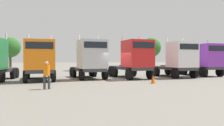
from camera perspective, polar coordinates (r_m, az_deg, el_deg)
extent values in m
plane|color=slate|center=(20.30, 0.88, -4.38)|extent=(200.00, 200.00, 0.00)
cylinder|color=silver|center=(21.59, -26.04, 2.85)|extent=(0.20, 0.20, 3.17)
cylinder|color=#333338|center=(23.42, -27.12, -1.04)|extent=(1.20, 1.20, 0.12)
cylinder|color=black|center=(19.89, -27.03, -3.16)|extent=(0.44, 1.03, 1.00)
cylinder|color=black|center=(23.14, -24.51, -2.56)|extent=(0.44, 1.03, 1.00)
cylinder|color=black|center=(24.20, -23.84, -2.40)|extent=(0.44, 1.03, 1.00)
cube|color=#333338|center=(21.14, -18.47, -1.76)|extent=(2.62, 6.21, 0.30)
cube|color=orange|center=(19.32, -18.47, 2.09)|extent=(2.57, 2.65, 2.47)
cube|color=black|center=(18.09, -18.46, 4.42)|extent=(2.10, 0.19, 0.55)
cylinder|color=silver|center=(20.75, -15.87, 2.86)|extent=(0.19, 0.19, 3.07)
cylinder|color=silver|center=(20.74, -21.12, 2.83)|extent=(0.19, 0.19, 3.07)
cylinder|color=#333338|center=(22.46, -18.49, -1.06)|extent=(1.17, 1.17, 0.12)
cylinder|color=black|center=(18.87, -15.08, -3.30)|extent=(0.42, 1.03, 1.01)
cylinder|color=black|center=(18.85, -21.78, -3.35)|extent=(0.42, 1.03, 1.01)
cylinder|color=black|center=(22.63, -15.70, -2.58)|extent=(0.42, 1.03, 1.01)
cylinder|color=black|center=(22.62, -21.28, -2.62)|extent=(0.42, 1.03, 1.01)
cylinder|color=black|center=(23.72, -15.84, -2.42)|extent=(0.42, 1.03, 1.01)
cylinder|color=black|center=(23.71, -21.16, -2.45)|extent=(0.42, 1.03, 1.01)
cube|color=#333338|center=(22.00, -6.51, -1.60)|extent=(2.85, 6.01, 0.30)
cube|color=#B7BABF|center=(20.31, -5.26, 2.33)|extent=(2.65, 2.59, 2.64)
cube|color=black|center=(19.22, -4.28, 4.78)|extent=(2.09, 0.28, 0.55)
cylinder|color=silver|center=(21.85, -3.82, 3.03)|extent=(0.20, 0.20, 3.24)
cylinder|color=silver|center=(21.36, -8.69, 3.07)|extent=(0.20, 0.20, 3.24)
cylinder|color=#333338|center=(23.23, -7.31, -0.94)|extent=(1.22, 1.22, 0.12)
cylinder|color=black|center=(20.26, -1.89, -2.97)|extent=(0.46, 1.04, 1.01)
cylinder|color=black|center=(19.63, -7.96, -3.10)|extent=(0.46, 1.04, 1.01)
cylinder|color=black|center=(23.57, -4.73, -2.40)|extent=(0.46, 1.04, 1.01)
cylinder|color=black|center=(23.03, -9.98, -2.49)|extent=(0.46, 1.04, 1.01)
cylinder|color=black|center=(24.62, -5.46, -2.25)|extent=(0.46, 1.04, 1.01)
cylinder|color=black|center=(24.11, -10.50, -2.34)|extent=(0.46, 1.04, 1.01)
cube|color=#333338|center=(22.37, 4.62, -1.28)|extent=(2.80, 6.16, 0.30)
cube|color=red|center=(20.80, 6.67, 2.45)|extent=(2.64, 2.72, 2.54)
cube|color=black|center=(19.72, 8.36, 4.69)|extent=(2.09, 0.25, 0.55)
cylinder|color=silver|center=(22.49, 7.19, 3.11)|extent=(0.20, 0.20, 3.14)
cylinder|color=silver|center=(21.67, 2.73, 3.20)|extent=(0.20, 0.20, 3.14)
cylinder|color=#333338|center=(23.56, 3.26, -0.65)|extent=(1.21, 1.21, 0.12)
cylinder|color=black|center=(20.90, 10.03, -2.71)|extent=(0.46, 1.14, 1.11)
cylinder|color=black|center=(19.87, 4.55, -2.89)|extent=(0.46, 1.14, 1.11)
cylinder|color=black|center=(24.12, 5.58, -2.20)|extent=(0.46, 1.14, 1.11)
cylinder|color=black|center=(23.23, 0.71, -2.32)|extent=(0.46, 1.14, 1.11)
cylinder|color=black|center=(25.11, 4.48, -2.06)|extent=(0.46, 1.14, 1.11)
cylinder|color=black|center=(24.26, -0.24, -2.17)|extent=(0.46, 1.14, 1.11)
cube|color=#333338|center=(24.56, 15.38, -1.27)|extent=(2.50, 6.04, 0.30)
cube|color=white|center=(23.03, 17.89, 2.10)|extent=(2.51, 2.38, 2.54)
cube|color=black|center=(22.13, 19.64, 4.07)|extent=(2.10, 0.15, 0.55)
cylinder|color=silver|center=(24.63, 17.96, 2.73)|extent=(0.19, 0.19, 3.14)
cylinder|color=silver|center=(23.58, 14.20, 2.82)|extent=(0.19, 0.19, 3.14)
cylinder|color=#333338|center=(25.66, 13.80, -0.70)|extent=(1.15, 1.15, 0.12)
cylinder|color=black|center=(23.39, 20.68, -2.45)|extent=(0.40, 1.06, 1.04)
cylinder|color=black|center=(22.09, 16.19, -2.63)|extent=(0.40, 1.06, 1.04)
cylinder|color=black|center=(26.33, 15.76, -2.03)|extent=(0.40, 1.06, 1.04)
cylinder|color=black|center=(25.18, 11.58, -2.16)|extent=(0.40, 1.06, 1.04)
cylinder|color=black|center=(27.25, 14.49, -1.92)|extent=(0.40, 1.06, 1.04)
cylinder|color=black|center=(26.15, 10.40, -2.03)|extent=(0.40, 1.06, 1.04)
cube|color=#333338|center=(27.47, 21.73, -1.07)|extent=(2.45, 5.82, 0.30)
cube|color=purple|center=(26.15, 24.11, 1.85)|extent=(2.50, 2.41, 2.48)
cube|color=black|center=(25.30, 25.88, 3.48)|extent=(2.10, 0.13, 0.55)
cylinder|color=silver|center=(27.76, 23.81, 2.42)|extent=(0.19, 0.19, 3.08)
cylinder|color=silver|center=(26.55, 20.71, 2.51)|extent=(0.19, 0.19, 3.08)
cylinder|color=#333338|center=(28.46, 20.14, -0.57)|extent=(1.15, 1.15, 0.12)
cylinder|color=black|center=(26.59, 26.51, -2.08)|extent=(0.39, 1.05, 1.04)
cylinder|color=black|center=(25.12, 22.88, -2.23)|extent=(0.39, 1.05, 1.04)
cylinder|color=black|center=(29.16, 21.84, -1.78)|extent=(0.39, 1.05, 1.04)
cylinder|color=black|center=(27.83, 18.32, -1.89)|extent=(0.39, 1.05, 1.04)
cylinder|color=black|center=(30.02, 20.52, -1.69)|extent=(0.39, 1.05, 1.04)
cylinder|color=black|center=(28.73, 17.04, -1.79)|extent=(0.39, 1.05, 1.04)
cylinder|color=#3B3B3B|center=(14.51, -16.20, -4.90)|extent=(0.18, 0.18, 0.86)
cylinder|color=#3B3B3B|center=(14.48, -17.30, -4.92)|extent=(0.18, 0.18, 0.86)
cylinder|color=orange|center=(14.44, -16.76, -1.86)|extent=(0.45, 0.45, 0.68)
sphere|color=tan|center=(14.42, -16.77, -0.04)|extent=(0.23, 0.23, 0.23)
cone|color=#F2590C|center=(17.44, 10.73, -4.19)|extent=(0.36, 0.36, 0.67)
cylinder|color=#4C3823|center=(39.66, -25.12, 0.01)|extent=(0.36, 0.36, 2.53)
sphere|color=#286023|center=(39.70, -25.15, 3.75)|extent=(3.31, 3.31, 3.31)
cylinder|color=#4C3823|center=(36.17, -6.50, -0.35)|extent=(0.36, 0.36, 2.06)
sphere|color=#286023|center=(36.19, -6.51, 3.54)|extent=(3.56, 3.56, 3.56)
cylinder|color=#4C3823|center=(39.38, 10.23, 0.14)|extent=(0.36, 0.36, 2.60)
sphere|color=#286023|center=(39.43, 10.25, 4.04)|extent=(3.45, 3.45, 3.45)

